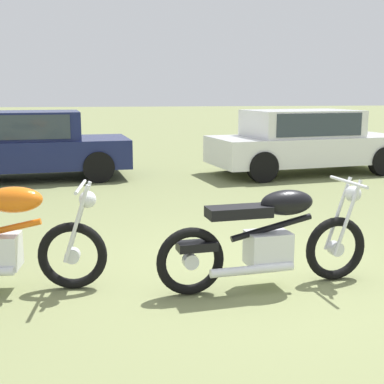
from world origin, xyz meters
name	(u,v)px	position (x,y,z in m)	size (l,w,h in m)	color
ground_plane	(262,276)	(0.00, 0.00, 0.00)	(120.00, 120.00, 0.00)	olive
motorcycle_black	(269,238)	(-0.03, -0.27, 0.48)	(2.12, 0.68, 1.02)	black
car_navy	(20,140)	(-3.35, 6.57, 0.83)	(4.27, 2.23, 1.43)	#161E4C
car_white	(304,138)	(2.85, 6.39, 0.80)	(4.56, 2.40, 1.43)	silver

